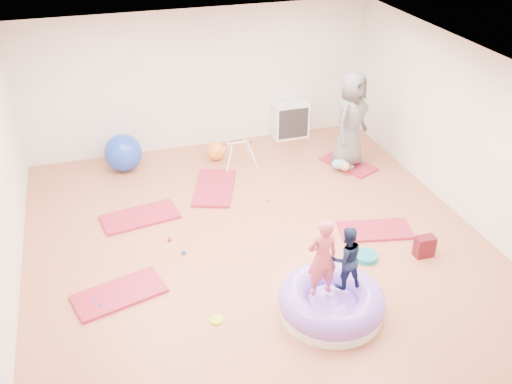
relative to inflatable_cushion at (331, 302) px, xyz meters
name	(u,v)px	position (x,y,z in m)	size (l,w,h in m)	color
room	(262,172)	(-0.46, 1.54, 1.23)	(7.01, 8.01, 2.81)	#BD6338
gym_mat_front_left	(119,294)	(-2.64, 1.18, -0.15)	(1.22, 0.61, 0.05)	#BD2340
gym_mat_mid_left	(140,217)	(-2.12, 3.05, -0.15)	(1.25, 0.63, 0.05)	#BD2340
gym_mat_center_back	(214,188)	(-0.70, 3.62, -0.14)	(1.32, 0.66, 0.06)	#BD2340
gym_mat_right	(375,230)	(1.45, 1.53, -0.15)	(1.15, 0.57, 0.05)	#BD2340
gym_mat_rear_right	(348,164)	(2.03, 3.76, -0.15)	(1.09, 0.54, 0.05)	#BD2340
inflatable_cushion	(331,302)	(0.00, 0.00, 0.00)	(1.40, 1.40, 0.44)	white
child_pink	(322,254)	(-0.16, 0.04, 0.79)	(0.41, 0.27, 1.11)	#D14D5A
child_navy	(346,255)	(0.19, 0.07, 0.68)	(0.43, 0.34, 0.89)	#152140
adult_caregiver	(351,120)	(1.99, 3.75, 0.79)	(0.90, 0.59, 1.84)	#5A5A5A
infant	(342,164)	(1.79, 3.56, -0.01)	(0.38, 0.38, 0.22)	#83AED4
ball_pit_balls	(204,250)	(-1.31, 1.82, -0.14)	(3.70, 3.47, 0.07)	yellow
exercise_ball_blue	(123,153)	(-2.17, 4.87, 0.19)	(0.72, 0.72, 0.72)	#1B3FB7
exercise_ball_orange	(216,151)	(-0.39, 4.75, 0.01)	(0.37, 0.37, 0.37)	orange
infant_play_gym	(238,150)	(-0.04, 4.38, 0.17)	(0.66, 0.63, 0.51)	white
cube_shelf	(291,120)	(1.39, 5.33, 0.21)	(0.76, 0.37, 0.76)	white
balance_disc	(366,256)	(0.97, 0.92, -0.13)	(0.37, 0.37, 0.08)	#15817F
backpack	(425,247)	(1.85, 0.73, -0.01)	(0.29, 0.18, 0.33)	maroon
yellow_toy	(217,320)	(-1.48, 0.29, -0.16)	(0.18, 0.18, 0.03)	yellow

